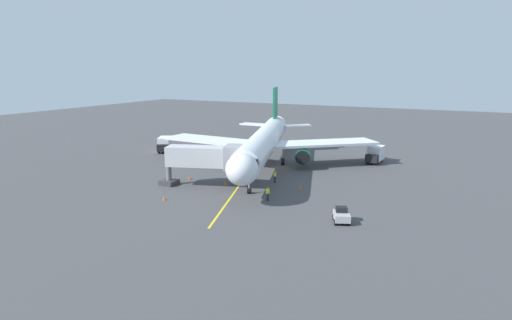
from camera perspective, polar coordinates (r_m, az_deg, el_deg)
The scene contains 13 objects.
ground_plane at distance 66.85m, azimuth 3.05°, elevation -0.96°, with size 220.00×220.00×0.00m, color #424244.
apron_lead_in_line at distance 60.77m, azimuth -1.43°, elevation -2.26°, with size 0.24×40.00×0.01m, color yellow.
airplane at distance 65.45m, azimuth 1.09°, elevation 2.35°, with size 33.05×39.27×11.50m.
jet_bridge at distance 55.60m, azimuth -5.94°, elevation 0.31°, with size 11.38×6.02×5.40m.
ground_crew_marshaller at distance 49.96m, azimuth 1.54°, elevation -4.38°, with size 0.35×0.45×1.71m.
ground_crew_wing_walker at distance 57.74m, azimuth 2.48°, elevation -2.13°, with size 0.46×0.45×1.71m.
box_truck_near_nose at distance 72.21m, azimuth 15.31°, elevation 0.72°, with size 2.24×4.71×2.62m.
box_truck_portside at distance 80.66m, azimuth -11.88°, elevation 2.04°, with size 3.87×4.98×2.62m.
tug_starboard_side at distance 44.05m, azimuth 11.12°, elevation -7.13°, with size 2.28×2.70×1.50m.
safety_cone_nose_left at distance 60.05m, azimuth -8.68°, elevation -2.31°, with size 0.32×0.32×0.55m, color #F2590F.
safety_cone_nose_right at distance 55.25m, azimuth 5.87°, elevation -3.49°, with size 0.32×0.32×0.55m, color #F2590F.
safety_cone_wing_port at distance 56.62m, azimuth -4.02°, elevation -3.07°, with size 0.32×0.32×0.55m, color #F2590F.
safety_cone_wing_starboard at distance 51.43m, azimuth -11.88°, elevation -4.87°, with size 0.32×0.32×0.55m, color #F2590F.
Camera 1 is at (-26.25, 59.63, 14.96)m, focal length 30.62 mm.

